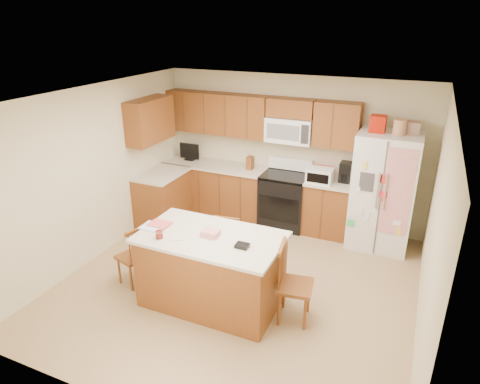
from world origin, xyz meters
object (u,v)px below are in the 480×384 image
at_px(stove, 285,199).
at_px(windsor_chair_right, 293,285).
at_px(windsor_chair_left, 134,256).
at_px(windsor_chair_back, 230,244).
at_px(refrigerator, 384,190).
at_px(island, 211,269).

xyz_separation_m(stove, windsor_chair_right, (0.87, -2.35, -0.01)).
height_order(stove, windsor_chair_left, stove).
height_order(stove, windsor_chair_back, stove).
bearing_deg(windsor_chair_left, windsor_chair_right, 3.73).
xyz_separation_m(stove, windsor_chair_left, (-1.28, -2.49, -0.07)).
bearing_deg(windsor_chair_left, refrigerator, 40.39).
xyz_separation_m(island, windsor_chair_left, (-1.13, -0.04, -0.07)).
xyz_separation_m(island, windsor_chair_back, (-0.11, 0.76, -0.06)).
xyz_separation_m(refrigerator, windsor_chair_left, (-2.85, -2.42, -0.51)).
relative_size(stove, windsor_chair_left, 1.31).
distance_m(stove, windsor_chair_left, 2.80).
distance_m(windsor_chair_left, windsor_chair_right, 2.15).
bearing_deg(refrigerator, windsor_chair_back, -138.37).
relative_size(windsor_chair_left, windsor_chair_back, 0.97).
distance_m(refrigerator, island, 2.97).
bearing_deg(refrigerator, stove, 177.70).
bearing_deg(island, windsor_chair_left, -178.05).
bearing_deg(island, refrigerator, 54.28).
bearing_deg(refrigerator, windsor_chair_right, -107.14).
bearing_deg(stove, windsor_chair_right, -69.73).
xyz_separation_m(refrigerator, island, (-1.71, -2.38, -0.45)).
bearing_deg(windsor_chair_left, windsor_chair_back, 38.06).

